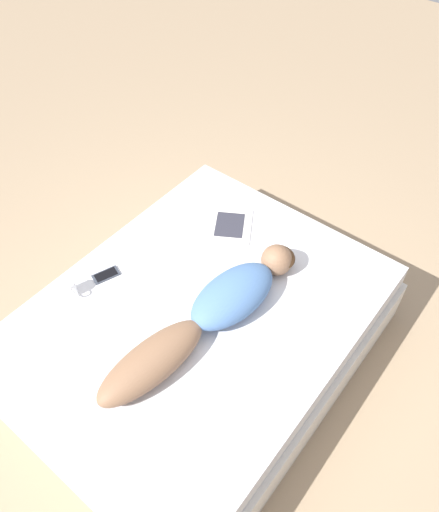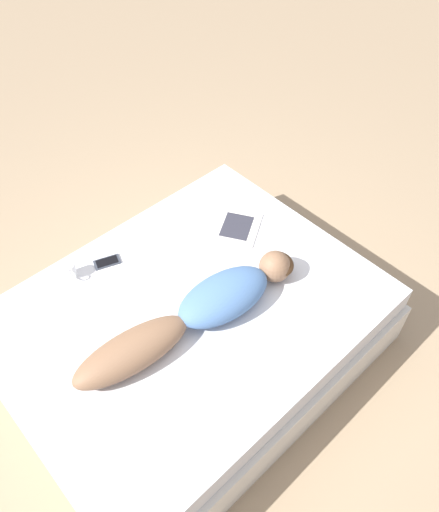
{
  "view_description": "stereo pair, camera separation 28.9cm",
  "coord_description": "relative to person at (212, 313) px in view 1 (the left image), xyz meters",
  "views": [
    {
      "loc": [
        1.07,
        -1.17,
        2.7
      ],
      "look_at": [
        -0.12,
        0.34,
        0.53
      ],
      "focal_mm": 35.0,
      "sensor_mm": 36.0,
      "label": 1
    },
    {
      "loc": [
        1.29,
        -0.97,
        2.7
      ],
      "look_at": [
        -0.12,
        0.34,
        0.53
      ],
      "focal_mm": 35.0,
      "sensor_mm": 36.0,
      "label": 2
    }
  ],
  "objects": [
    {
      "name": "open_magazine",
      "position": [
        -0.48,
        0.56,
        -0.08
      ],
      "size": [
        0.62,
        0.55,
        0.01
      ],
      "rotation": [
        0.0,
        0.0,
        0.55
      ],
      "color": "silver",
      "rests_on": "bed"
    },
    {
      "name": "ground_plane",
      "position": [
        -0.11,
        0.02,
        -0.57
      ],
      "size": [
        12.0,
        12.0,
        0.0
      ],
      "primitive_type": "plane",
      "color": "#9E8466"
    },
    {
      "name": "coffee_mug",
      "position": [
        -0.73,
        -0.34,
        -0.04
      ],
      "size": [
        0.11,
        0.08,
        0.1
      ],
      "color": "white",
      "rests_on": "bed"
    },
    {
      "name": "cell_phone",
      "position": [
        -0.68,
        -0.13,
        -0.08
      ],
      "size": [
        0.12,
        0.17,
        0.01
      ],
      "rotation": [
        0.0,
        0.0,
        -0.35
      ],
      "color": "#333842",
      "rests_on": "bed"
    },
    {
      "name": "bed",
      "position": [
        -0.11,
        0.02,
        -0.33
      ],
      "size": [
        1.6,
        2.03,
        0.48
      ],
      "color": "beige",
      "rests_on": "ground_plane"
    },
    {
      "name": "person",
      "position": [
        0.0,
        0.0,
        0.0
      ],
      "size": [
        0.39,
        1.35,
        0.18
      ],
      "rotation": [
        0.0,
        0.0,
        -0.12
      ],
      "color": "brown",
      "rests_on": "bed"
    }
  ]
}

